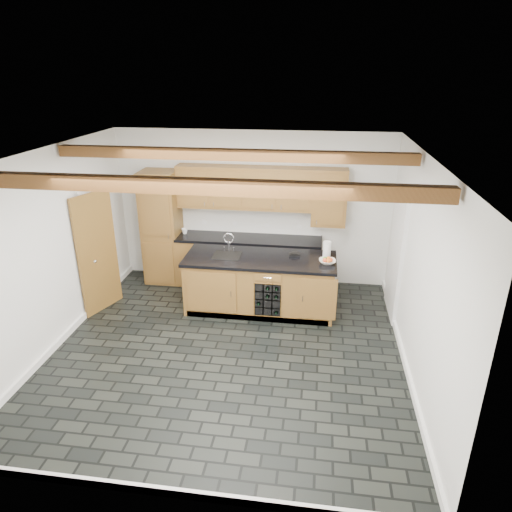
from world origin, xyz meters
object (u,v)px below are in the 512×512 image
Objects in this scene: fruit_bowl at (327,262)px; island at (260,284)px; kitchen_scale at (295,254)px; paper_towel at (327,249)px.

island is at bearing 175.63° from fruit_bowl.
paper_towel is at bearing -0.74° from kitchen_scale.
kitchen_scale is 0.53m from paper_towel.
fruit_bowl is (1.07, -0.08, 0.50)m from island.
fruit_bowl is 0.98× the size of paper_towel.
paper_towel is (-0.01, 0.27, 0.10)m from fruit_bowl.
kitchen_scale is 0.58m from fruit_bowl.
fruit_bowl reaches higher than kitchen_scale.
kitchen_scale is (0.54, 0.16, 0.49)m from island.
fruit_bowl is at bearing -28.58° from kitchen_scale.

